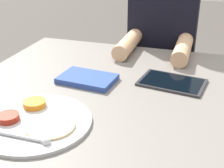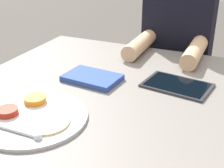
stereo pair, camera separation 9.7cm
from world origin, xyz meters
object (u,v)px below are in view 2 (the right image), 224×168
object	(u,v)px
red_notebook	(92,78)
tablet_device	(177,85)
person_diner	(175,71)
thali_tray	(32,116)

from	to	relation	value
red_notebook	tablet_device	distance (m)	0.30
red_notebook	person_diner	size ratio (longest dim) A/B	0.18
person_diner	thali_tray	bearing A→B (deg)	-103.45
tablet_device	thali_tray	bearing A→B (deg)	-131.11
thali_tray	red_notebook	bearing A→B (deg)	83.21
person_diner	red_notebook	bearing A→B (deg)	-106.77
thali_tray	person_diner	bearing A→B (deg)	76.55
person_diner	tablet_device	bearing A→B (deg)	-77.23
red_notebook	tablet_device	size ratio (longest dim) A/B	0.85
red_notebook	tablet_device	bearing A→B (deg)	14.05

